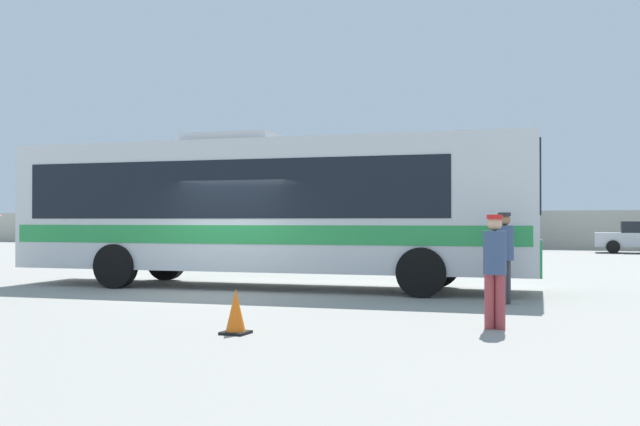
{
  "coord_description": "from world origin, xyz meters",
  "views": [
    {
      "loc": [
        7.97,
        -13.9,
        1.6
      ],
      "look_at": [
        1.25,
        2.78,
        1.78
      ],
      "focal_mm": 41.24,
      "sensor_mm": 36.0,
      "label": 1
    }
  ],
  "objects_px": {
    "roadside_tree_left": "(323,175)",
    "traffic_cone_on_apron": "(236,312)",
    "coach_bus_silver_green": "(264,205)",
    "parked_car_leftmost_silver": "(291,235)",
    "parked_car_third_dark_blue": "(495,236)",
    "roadside_tree_midleft": "(478,167)",
    "passenger_waiting_on_apron": "(495,264)",
    "parked_car_second_dark_blue": "(380,235)",
    "attendant_by_bus_door": "(504,252)"
  },
  "relations": [
    {
      "from": "roadside_tree_midleft",
      "to": "coach_bus_silver_green",
      "type": "bearing_deg",
      "value": -88.81
    },
    {
      "from": "parked_car_second_dark_blue",
      "to": "parked_car_third_dark_blue",
      "type": "xyz_separation_m",
      "value": [
        6.2,
        0.46,
        -0.0
      ]
    },
    {
      "from": "parked_car_second_dark_blue",
      "to": "roadside_tree_left",
      "type": "distance_m",
      "value": 11.4
    },
    {
      "from": "parked_car_third_dark_blue",
      "to": "traffic_cone_on_apron",
      "type": "height_order",
      "value": "parked_car_third_dark_blue"
    },
    {
      "from": "passenger_waiting_on_apron",
      "to": "parked_car_third_dark_blue",
      "type": "bearing_deg",
      "value": 98.48
    },
    {
      "from": "passenger_waiting_on_apron",
      "to": "parked_car_third_dark_blue",
      "type": "relative_size",
      "value": 0.39
    },
    {
      "from": "coach_bus_silver_green",
      "to": "passenger_waiting_on_apron",
      "type": "distance_m",
      "value": 7.86
    },
    {
      "from": "parked_car_third_dark_blue",
      "to": "traffic_cone_on_apron",
      "type": "xyz_separation_m",
      "value": [
        0.92,
        -30.15,
        -0.49
      ]
    },
    {
      "from": "coach_bus_silver_green",
      "to": "attendant_by_bus_door",
      "type": "bearing_deg",
      "value": -13.96
    },
    {
      "from": "parked_car_second_dark_blue",
      "to": "roadside_tree_left",
      "type": "height_order",
      "value": "roadside_tree_left"
    },
    {
      "from": "attendant_by_bus_door",
      "to": "passenger_waiting_on_apron",
      "type": "bearing_deg",
      "value": -84.55
    },
    {
      "from": "traffic_cone_on_apron",
      "to": "parked_car_leftmost_silver",
      "type": "bearing_deg",
      "value": 112.89
    },
    {
      "from": "coach_bus_silver_green",
      "to": "parked_car_leftmost_silver",
      "type": "bearing_deg",
      "value": 112.78
    },
    {
      "from": "coach_bus_silver_green",
      "to": "traffic_cone_on_apron",
      "type": "relative_size",
      "value": 19.69
    },
    {
      "from": "passenger_waiting_on_apron",
      "to": "parked_car_second_dark_blue",
      "type": "relative_size",
      "value": 0.37
    },
    {
      "from": "parked_car_second_dark_blue",
      "to": "traffic_cone_on_apron",
      "type": "bearing_deg",
      "value": -76.52
    },
    {
      "from": "coach_bus_silver_green",
      "to": "parked_car_second_dark_blue",
      "type": "bearing_deg",
      "value": 100.5
    },
    {
      "from": "parked_car_third_dark_blue",
      "to": "roadside_tree_midleft",
      "type": "distance_m",
      "value": 11.16
    },
    {
      "from": "parked_car_second_dark_blue",
      "to": "traffic_cone_on_apron",
      "type": "xyz_separation_m",
      "value": [
        7.12,
        -29.69,
        -0.49
      ]
    },
    {
      "from": "parked_car_second_dark_blue",
      "to": "attendant_by_bus_door",
      "type": "bearing_deg",
      "value": -67.59
    },
    {
      "from": "passenger_waiting_on_apron",
      "to": "roadside_tree_left",
      "type": "height_order",
      "value": "roadside_tree_left"
    },
    {
      "from": "parked_car_second_dark_blue",
      "to": "roadside_tree_midleft",
      "type": "distance_m",
      "value": 11.82
    },
    {
      "from": "coach_bus_silver_green",
      "to": "traffic_cone_on_apron",
      "type": "xyz_separation_m",
      "value": [
        2.85,
        -6.63,
        -1.65
      ]
    },
    {
      "from": "parked_car_second_dark_blue",
      "to": "traffic_cone_on_apron",
      "type": "distance_m",
      "value": 30.54
    },
    {
      "from": "attendant_by_bus_door",
      "to": "parked_car_third_dark_blue",
      "type": "height_order",
      "value": "attendant_by_bus_door"
    },
    {
      "from": "coach_bus_silver_green",
      "to": "attendant_by_bus_door",
      "type": "height_order",
      "value": "coach_bus_silver_green"
    },
    {
      "from": "attendant_by_bus_door",
      "to": "parked_car_leftmost_silver",
      "type": "distance_m",
      "value": 28.98
    },
    {
      "from": "coach_bus_silver_green",
      "to": "parked_car_second_dark_blue",
      "type": "distance_m",
      "value": 23.49
    },
    {
      "from": "coach_bus_silver_green",
      "to": "passenger_waiting_on_apron",
      "type": "relative_size",
      "value": 7.48
    },
    {
      "from": "coach_bus_silver_green",
      "to": "parked_car_leftmost_silver",
      "type": "relative_size",
      "value": 2.74
    },
    {
      "from": "passenger_waiting_on_apron",
      "to": "parked_car_leftmost_silver",
      "type": "relative_size",
      "value": 0.37
    },
    {
      "from": "attendant_by_bus_door",
      "to": "parked_car_second_dark_blue",
      "type": "bearing_deg",
      "value": 112.41
    },
    {
      "from": "passenger_waiting_on_apron",
      "to": "traffic_cone_on_apron",
      "type": "xyz_separation_m",
      "value": [
        -3.31,
        -1.84,
        -0.65
      ]
    },
    {
      "from": "roadside_tree_midleft",
      "to": "parked_car_third_dark_blue",
      "type": "bearing_deg",
      "value": -75.18
    },
    {
      "from": "parked_car_third_dark_blue",
      "to": "roadside_tree_midleft",
      "type": "bearing_deg",
      "value": 104.82
    },
    {
      "from": "coach_bus_silver_green",
      "to": "roadside_tree_midleft",
      "type": "distance_m",
      "value": 33.62
    },
    {
      "from": "coach_bus_silver_green",
      "to": "parked_car_third_dark_blue",
      "type": "bearing_deg",
      "value": 85.31
    },
    {
      "from": "parked_car_leftmost_silver",
      "to": "traffic_cone_on_apron",
      "type": "xyz_separation_m",
      "value": [
        12.52,
        -29.66,
        -0.46
      ]
    },
    {
      "from": "coach_bus_silver_green",
      "to": "parked_car_third_dark_blue",
      "type": "xyz_separation_m",
      "value": [
        1.93,
        23.53,
        -1.16
      ]
    },
    {
      "from": "parked_car_third_dark_blue",
      "to": "coach_bus_silver_green",
      "type": "bearing_deg",
      "value": -94.69
    },
    {
      "from": "passenger_waiting_on_apron",
      "to": "traffic_cone_on_apron",
      "type": "height_order",
      "value": "passenger_waiting_on_apron"
    },
    {
      "from": "roadside_tree_left",
      "to": "parked_car_second_dark_blue",
      "type": "bearing_deg",
      "value": -51.34
    },
    {
      "from": "roadside_tree_left",
      "to": "traffic_cone_on_apron",
      "type": "distance_m",
      "value": 40.72
    },
    {
      "from": "parked_car_leftmost_silver",
      "to": "roadside_tree_midleft",
      "type": "distance_m",
      "value": 14.44
    },
    {
      "from": "roadside_tree_left",
      "to": "traffic_cone_on_apron",
      "type": "xyz_separation_m",
      "value": [
        13.81,
        -38.05,
        -4.4
      ]
    },
    {
      "from": "coach_bus_silver_green",
      "to": "roadside_tree_midleft",
      "type": "bearing_deg",
      "value": 91.19
    },
    {
      "from": "passenger_waiting_on_apron",
      "to": "parked_car_third_dark_blue",
      "type": "distance_m",
      "value": 28.63
    },
    {
      "from": "passenger_waiting_on_apron",
      "to": "roadside_tree_left",
      "type": "distance_m",
      "value": 40.23
    },
    {
      "from": "roadside_tree_midleft",
      "to": "passenger_waiting_on_apron",
      "type": "bearing_deg",
      "value": -79.84
    },
    {
      "from": "parked_car_leftmost_silver",
      "to": "roadside_tree_left",
      "type": "height_order",
      "value": "roadside_tree_left"
    }
  ]
}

